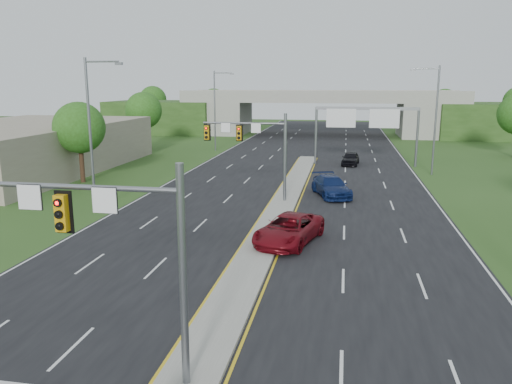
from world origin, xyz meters
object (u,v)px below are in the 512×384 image
(signal_mast_near, at_px, (108,237))
(car_far_b, at_px, (331,186))
(car_far_a, at_px, (289,229))
(signal_mast_far, at_px, (256,143))
(sign_gantry, at_px, (365,120))
(overpass, at_px, (321,116))
(car_far_c, at_px, (351,158))

(signal_mast_near, distance_m, car_far_b, 28.93)
(car_far_a, bearing_deg, signal_mast_far, 125.48)
(signal_mast_near, distance_m, sign_gantry, 45.88)
(signal_mast_near, xyz_separation_m, car_far_a, (3.76, 14.87, -3.88))
(car_far_a, bearing_deg, signal_mast_near, -89.11)
(overpass, relative_size, car_far_a, 13.48)
(signal_mast_far, relative_size, car_far_b, 1.23)
(signal_mast_near, bearing_deg, sign_gantry, 78.75)
(overpass, distance_m, car_far_b, 52.19)
(sign_gantry, xyz_separation_m, car_far_b, (-3.14, -16.92, -4.39))
(car_far_a, distance_m, car_far_b, 13.37)
(sign_gantry, height_order, car_far_b, sign_gantry)
(car_far_b, bearing_deg, signal_mast_far, -170.34)
(overpass, xyz_separation_m, car_far_c, (5.25, -34.93, -2.77))
(car_far_b, relative_size, car_far_c, 1.28)
(car_far_a, bearing_deg, overpass, 106.42)
(sign_gantry, bearing_deg, car_far_c, 174.12)
(car_far_b, bearing_deg, car_far_a, -117.06)
(sign_gantry, relative_size, car_far_a, 1.95)
(sign_gantry, bearing_deg, signal_mast_far, -114.11)
(car_far_c, bearing_deg, signal_mast_near, -93.65)
(sign_gantry, distance_m, car_far_c, 4.68)
(car_far_b, distance_m, car_far_c, 17.15)
(sign_gantry, distance_m, car_far_b, 17.76)
(sign_gantry, bearing_deg, car_far_a, -99.76)
(signal_mast_near, relative_size, signal_mast_far, 1.00)
(signal_mast_far, relative_size, sign_gantry, 0.60)
(signal_mast_near, distance_m, signal_mast_far, 25.00)
(signal_mast_near, height_order, signal_mast_far, same)
(signal_mast_near, relative_size, sign_gantry, 0.60)
(signal_mast_far, bearing_deg, car_far_b, 27.93)
(signal_mast_far, bearing_deg, car_far_c, 69.54)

